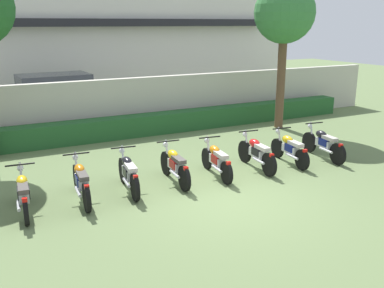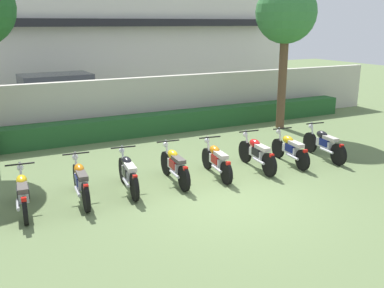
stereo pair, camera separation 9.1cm
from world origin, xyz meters
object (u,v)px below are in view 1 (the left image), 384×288
Objects in this scene: motorcycle_in_row_5 at (257,153)px; motorcycle_in_row_6 at (290,149)px; tree_far_side at (284,15)px; motorcycle_in_row_7 at (323,143)px; motorcycle_in_row_3 at (175,165)px; motorcycle_in_row_4 at (216,160)px; motorcycle_in_row_0 at (23,193)px; motorcycle_in_row_2 at (128,173)px; motorcycle_in_row_1 at (81,181)px; parked_car at (59,98)px.

motorcycle_in_row_5 reaches higher than motorcycle_in_row_6.
motorcycle_in_row_7 is (-1.37, -3.76, -3.67)m from tree_far_side.
motorcycle_in_row_3 is 1.16m from motorcycle_in_row_4.
motorcycle_in_row_4 is at bearing -84.38° from motorcycle_in_row_0.
motorcycle_in_row_4 is at bearing 95.03° from motorcycle_in_row_6.
motorcycle_in_row_7 is (5.95, -0.15, -0.00)m from motorcycle_in_row_2.
motorcycle_in_row_1 is 1.13m from motorcycle_in_row_2.
motorcycle_in_row_0 is 0.92× the size of motorcycle_in_row_1.
motorcycle_in_row_7 is (1.21, -0.05, 0.01)m from motorcycle_in_row_6.
motorcycle_in_row_2 reaches higher than motorcycle_in_row_4.
motorcycle_in_row_3 is at bearing -82.79° from motorcycle_in_row_0.
tree_far_side is 2.81× the size of motorcycle_in_row_3.
motorcycle_in_row_2 reaches higher than motorcycle_in_row_7.
motorcycle_in_row_0 is at bearing 96.11° from motorcycle_in_row_5.
motorcycle_in_row_3 is at bearing -83.25° from motorcycle_in_row_1.
motorcycle_in_row_3 reaches higher than motorcycle_in_row_6.
motorcycle_in_row_3 is at bearing 95.10° from motorcycle_in_row_7.
motorcycle_in_row_6 is (4.74, -0.10, -0.02)m from motorcycle_in_row_2.
motorcycle_in_row_3 is at bearing -86.18° from parked_car.
motorcycle_in_row_2 is at bearing 95.78° from motorcycle_in_row_7.
motorcycle_in_row_4 is at bearing -89.34° from motorcycle_in_row_3.
motorcycle_in_row_6 is (4.56, -8.79, -0.50)m from parked_car.
motorcycle_in_row_0 is at bearing -108.96° from parked_car.
motorcycle_in_row_3 and motorcycle_in_row_7 have the same top height.
motorcycle_in_row_2 reaches higher than motorcycle_in_row_3.
motorcycle_in_row_1 is at bearing -81.41° from motorcycle_in_row_0.
motorcycle_in_row_3 is 2.42m from motorcycle_in_row_5.
motorcycle_in_row_0 is at bearing 97.19° from motorcycle_in_row_7.
motorcycle_in_row_4 is 0.96× the size of motorcycle_in_row_5.
motorcycle_in_row_5 is at bearing -85.20° from motorcycle_in_row_1.
motorcycle_in_row_5 is (3.45, -8.74, -0.48)m from parked_car.
motorcycle_in_row_5 is at bearing 93.68° from motorcycle_in_row_6.
motorcycle_in_row_4 is (2.19, -8.74, -0.50)m from parked_car.
motorcycle_in_row_4 is at bearing 95.21° from motorcycle_in_row_5.
motorcycle_in_row_3 is at bearing 93.40° from motorcycle_in_row_5.
motorcycle_in_row_4 is 2.37m from motorcycle_in_row_6.
tree_far_side is at bearing -38.44° from parked_car.
motorcycle_in_row_3 is at bearing 94.17° from motorcycle_in_row_6.
motorcycle_in_row_6 is at bearing -85.15° from motorcycle_in_row_0.
motorcycle_in_row_5 is (3.63, -0.05, -0.00)m from motorcycle_in_row_2.
motorcycle_in_row_1 is 1.04× the size of motorcycle_in_row_3.
tree_far_side is 6.36m from motorcycle_in_row_5.
motorcycle_in_row_5 is (5.98, 0.10, 0.02)m from motorcycle_in_row_0.
motorcycle_in_row_2 is (-7.31, -3.62, -3.67)m from tree_far_side.
tree_far_side is 8.95m from motorcycle_in_row_2.
motorcycle_in_row_7 is (8.29, -0.00, 0.02)m from motorcycle_in_row_0.
tree_far_side reaches higher than parked_car.
tree_far_side reaches higher than motorcycle_in_row_0.
parked_car is 8.86m from motorcycle_in_row_1.
motorcycle_in_row_7 is at bearing -87.24° from motorcycle_in_row_5.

